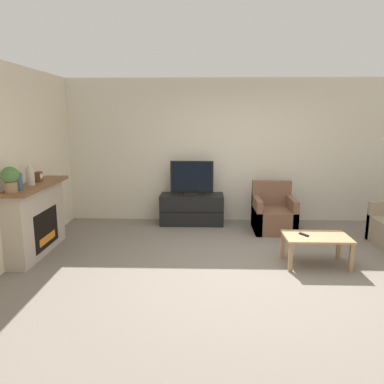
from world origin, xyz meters
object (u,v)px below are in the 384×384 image
(fireplace, at_px, (36,218))
(remote, at_px, (304,235))
(armchair, at_px, (273,215))
(mantel_vase_left, at_px, (18,181))
(mantel_clock, at_px, (39,177))
(tv_stand, at_px, (192,209))
(mantel_vase_centre_left, at_px, (30,176))
(potted_plant, at_px, (10,178))
(coffee_table, at_px, (316,240))
(tv, at_px, (192,179))

(fireplace, relative_size, remote, 10.33)
(remote, bearing_deg, armchair, 63.67)
(mantel_vase_left, distance_m, armchair, 4.14)
(mantel_clock, height_order, armchair, mantel_clock)
(tv_stand, bearing_deg, mantel_clock, -146.05)
(armchair, bearing_deg, mantel_vase_centre_left, -159.51)
(fireplace, xyz_separation_m, remote, (3.80, -0.31, -0.11))
(mantel_vase_left, xyz_separation_m, mantel_vase_centre_left, (-0.00, 0.35, 0.02))
(mantel_clock, distance_m, potted_plant, 0.82)
(mantel_vase_centre_left, height_order, armchair, mantel_vase_centre_left)
(fireplace, height_order, armchair, fireplace)
(potted_plant, height_order, remote, potted_plant)
(mantel_clock, xyz_separation_m, potted_plant, (-0.00, -0.81, 0.11))
(armchair, relative_size, coffee_table, 0.99)
(armchair, bearing_deg, tv, 165.23)
(fireplace, xyz_separation_m, potted_plant, (0.02, -0.66, 0.70))
(potted_plant, height_order, tv, potted_plant)
(mantel_vase_left, bearing_deg, tv, 43.58)
(potted_plant, distance_m, coffee_table, 4.06)
(fireplace, relative_size, mantel_vase_centre_left, 5.38)
(potted_plant, xyz_separation_m, tv, (2.21, 2.29, -0.37))
(mantel_vase_left, bearing_deg, remote, 2.24)
(mantel_clock, relative_size, coffee_table, 0.17)
(fireplace, distance_m, armchair, 3.90)
(mantel_vase_centre_left, relative_size, tv_stand, 0.24)
(armchair, distance_m, remote, 1.58)
(tv_stand, distance_m, coffee_table, 2.63)
(fireplace, bearing_deg, coffee_table, -4.79)
(potted_plant, bearing_deg, remote, 5.15)
(potted_plant, bearing_deg, mantel_clock, 89.95)
(tv, bearing_deg, armchair, -14.77)
(mantel_vase_centre_left, distance_m, tv_stand, 2.96)
(armchair, bearing_deg, mantel_clock, -163.30)
(mantel_clock, bearing_deg, tv, 33.91)
(mantel_vase_centre_left, distance_m, potted_plant, 0.54)
(tv, distance_m, remote, 2.55)
(armchair, bearing_deg, tv_stand, 165.15)
(tv_stand, bearing_deg, remote, -51.11)
(mantel_clock, distance_m, coffee_table, 4.05)
(tv_stand, bearing_deg, mantel_vase_left, -136.39)
(mantel_vase_centre_left, height_order, tv, mantel_vase_centre_left)
(fireplace, distance_m, potted_plant, 0.96)
(mantel_vase_centre_left, xyz_separation_m, tv, (2.21, 1.75, -0.32))
(fireplace, relative_size, mantel_clock, 10.29)
(tv_stand, xyz_separation_m, remote, (1.58, -1.95, 0.14))
(tv_stand, bearing_deg, armchair, -14.85)
(mantel_vase_left, relative_size, mantel_vase_centre_left, 0.86)
(mantel_vase_left, distance_m, tv, 3.06)
(mantel_vase_centre_left, distance_m, mantel_clock, 0.28)
(fireplace, distance_m, mantel_vase_left, 0.78)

